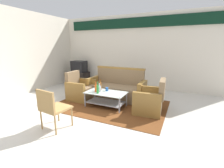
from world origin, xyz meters
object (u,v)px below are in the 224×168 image
(armchair_right, at_px, (150,101))
(bottle_orange, at_px, (96,88))
(couch, at_px, (117,89))
(television, at_px, (79,66))
(bottle_green, at_px, (98,89))
(coffee_table, at_px, (106,97))
(bottle_clear, at_px, (100,89))
(wicker_chair, at_px, (52,106))
(armchair_left, at_px, (80,90))
(cup, at_px, (107,89))
(tv_stand, at_px, (80,78))
(bottle_brown, at_px, (100,86))

(armchair_right, xyz_separation_m, bottle_orange, (-1.44, -0.21, 0.23))
(couch, distance_m, television, 2.61)
(bottle_green, xyz_separation_m, television, (-2.15, 2.11, 0.23))
(coffee_table, height_order, bottle_green, bottle_green)
(bottle_clear, xyz_separation_m, wicker_chair, (-0.23, -1.49, -0.01))
(armchair_left, xyz_separation_m, bottle_orange, (0.75, -0.30, 0.23))
(wicker_chair, bearing_deg, bottle_clear, 87.55)
(armchair_left, xyz_separation_m, bottle_green, (0.87, -0.41, 0.24))
(bottle_green, relative_size, cup, 3.17)
(couch, distance_m, cup, 0.65)
(bottle_orange, distance_m, television, 2.86)
(tv_stand, distance_m, television, 0.50)
(wicker_chair, bearing_deg, bottle_green, 85.92)
(coffee_table, distance_m, bottle_clear, 0.29)
(bottle_green, relative_size, tv_stand, 0.40)
(armchair_right, height_order, bottle_brown, armchair_right)
(bottle_orange, bearing_deg, bottle_clear, 15.72)
(bottle_clear, relative_size, bottle_green, 0.76)
(coffee_table, height_order, bottle_clear, bottle_clear)
(armchair_right, xyz_separation_m, television, (-3.47, 1.79, 0.47))
(bottle_green, height_order, cup, bottle_green)
(couch, height_order, coffee_table, couch)
(bottle_brown, height_order, wicker_chair, wicker_chair)
(armchair_right, distance_m, bottle_green, 1.38)
(bottle_orange, relative_size, cup, 2.80)
(bottle_orange, distance_m, tv_stand, 2.86)
(couch, relative_size, television, 2.98)
(bottle_orange, bearing_deg, armchair_left, 157.92)
(couch, bearing_deg, bottle_green, 82.76)
(coffee_table, xyz_separation_m, cup, (-0.04, 0.14, 0.19))
(cup, bearing_deg, couch, 88.09)
(armchair_right, bearing_deg, cup, 85.64)
(cup, bearing_deg, coffee_table, -75.56)
(bottle_brown, bearing_deg, wicker_chair, -95.44)
(cup, relative_size, television, 0.16)
(bottle_green, xyz_separation_m, cup, (0.11, 0.31, -0.07))
(television, bearing_deg, armchair_left, 128.02)
(bottle_brown, xyz_separation_m, wicker_chair, (-0.16, -1.65, -0.04))
(armchair_right, relative_size, tv_stand, 1.06)
(coffee_table, height_order, tv_stand, tv_stand)
(coffee_table, relative_size, bottle_brown, 3.46)
(bottle_orange, xyz_separation_m, television, (-2.03, 2.00, 0.24))
(bottle_brown, height_order, television, television)
(coffee_table, bearing_deg, cup, 104.44)
(armchair_left, xyz_separation_m, television, (-1.29, 1.70, 0.47))
(armchair_right, relative_size, wicker_chair, 1.01)
(bottle_orange, bearing_deg, tv_stand, 135.47)
(armchair_right, distance_m, bottle_brown, 1.43)
(armchair_left, height_order, cup, armchair_left)
(couch, relative_size, bottle_green, 5.71)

